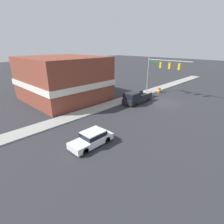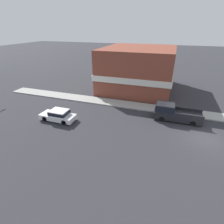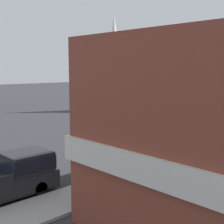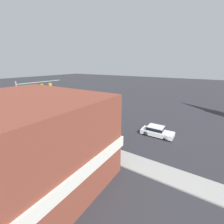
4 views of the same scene
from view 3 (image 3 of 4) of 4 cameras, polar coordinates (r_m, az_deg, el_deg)
The scene contains 5 objects.
far_signal_assembly at distance 40.24m, azimuth 17.85°, elevation 7.18°, with size 8.92×0.49×7.76m.
car_lead at distance 27.28m, azimuth 2.64°, elevation -3.32°, with size 1.76×4.32×1.39m.
pickup_truck_parked at distance 15.86m, azimuth -18.35°, elevation -11.13°, with size 2.01×5.60×1.98m.
church_steeple at distance 45.01m, azimuth 0.38°, elevation 9.21°, with size 2.22×2.22×13.48m.
backdrop_tree_left_far at distance 56.25m, azimuth 15.92°, elevation 6.19°, with size 4.64×4.64×6.98m.
Camera 3 is at (16.94, -2.92, 6.03)m, focal length 50.00 mm.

